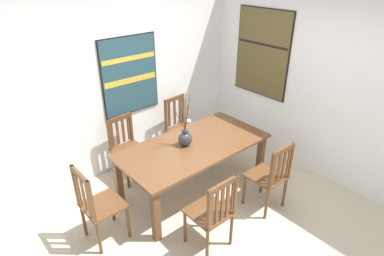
# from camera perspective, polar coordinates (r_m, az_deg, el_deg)

# --- Properties ---
(ground_plane) EXTENTS (6.40, 6.40, 0.03)m
(ground_plane) POSITION_cam_1_polar(r_m,az_deg,el_deg) (4.15, 4.34, -15.84)
(ground_plane) COLOR beige
(wall_back) EXTENTS (6.40, 0.12, 2.70)m
(wall_back) POSITION_cam_1_polar(r_m,az_deg,el_deg) (4.75, -11.15, 8.86)
(wall_back) COLOR white
(wall_back) RESTS_ON ground_plane
(wall_side) EXTENTS (0.12, 6.40, 2.70)m
(wall_side) POSITION_cam_1_polar(r_m,az_deg,el_deg) (4.79, 21.20, 7.65)
(wall_side) COLOR white
(wall_side) RESTS_ON ground_plane
(dining_table) EXTENTS (1.96, 0.98, 0.72)m
(dining_table) POSITION_cam_1_polar(r_m,az_deg,el_deg) (4.20, 0.27, -4.01)
(dining_table) COLOR brown
(dining_table) RESTS_ON ground_plane
(centerpiece_vase) EXTENTS (0.28, 0.16, 0.71)m
(centerpiece_vase) POSITION_cam_1_polar(r_m,az_deg,el_deg) (4.08, -1.18, -1.69)
(centerpiece_vase) COLOR #333338
(centerpiece_vase) RESTS_ON dining_table
(chair_0) EXTENTS (0.42, 0.42, 0.95)m
(chair_0) POSITION_cam_1_polar(r_m,az_deg,el_deg) (4.09, 13.74, -8.18)
(chair_0) COLOR brown
(chair_0) RESTS_ON ground_plane
(chair_1) EXTENTS (0.42, 0.42, 0.95)m
(chair_1) POSITION_cam_1_polar(r_m,az_deg,el_deg) (3.48, 3.72, -14.58)
(chair_1) COLOR brown
(chair_1) RESTS_ON ground_plane
(chair_2) EXTENTS (0.45, 0.45, 0.91)m
(chair_2) POSITION_cam_1_polar(r_m,az_deg,el_deg) (4.66, -11.45, -3.28)
(chair_2) COLOR brown
(chair_2) RESTS_ON ground_plane
(chair_3) EXTENTS (0.43, 0.43, 0.97)m
(chair_3) POSITION_cam_1_polar(r_m,az_deg,el_deg) (3.70, -16.35, -12.89)
(chair_3) COLOR brown
(chair_3) RESTS_ON ground_plane
(chair_4) EXTENTS (0.45, 0.45, 0.97)m
(chair_4) POSITION_cam_1_polar(r_m,az_deg,el_deg) (5.09, -2.05, 0.21)
(chair_4) COLOR brown
(chair_4) RESTS_ON ground_plane
(painting_on_back_wall) EXTENTS (0.88, 0.05, 1.11)m
(painting_on_back_wall) POSITION_cam_1_polar(r_m,az_deg,el_deg) (4.67, -10.98, 9.13)
(painting_on_back_wall) COLOR black
(painting_on_side_wall) EXTENTS (0.05, 0.97, 1.31)m
(painting_on_side_wall) POSITION_cam_1_polar(r_m,az_deg,el_deg) (5.14, 12.35, 12.85)
(painting_on_side_wall) COLOR black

